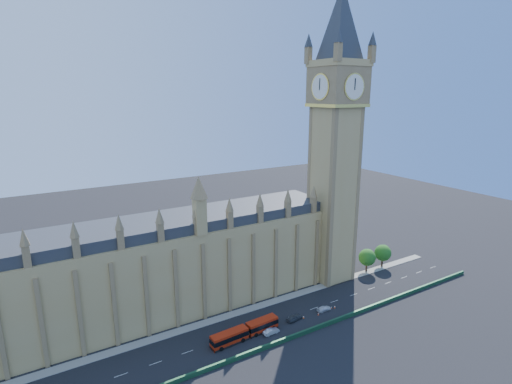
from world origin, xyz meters
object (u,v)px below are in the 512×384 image
car_silver (271,331)px  car_white (324,309)px  red_bus (245,331)px  car_grey (294,318)px

car_silver → car_white: car_silver is taller
red_bus → car_white: size_ratio=4.31×
red_bus → car_grey: bearing=-3.2°
red_bus → car_silver: 7.15m
red_bus → car_silver: bearing=-20.9°
car_grey → car_silver: size_ratio=1.06×
car_grey → car_silver: 9.31m
car_white → car_grey: bearing=88.0°
car_grey → car_white: bearing=-99.8°
car_silver → car_white: 19.78m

